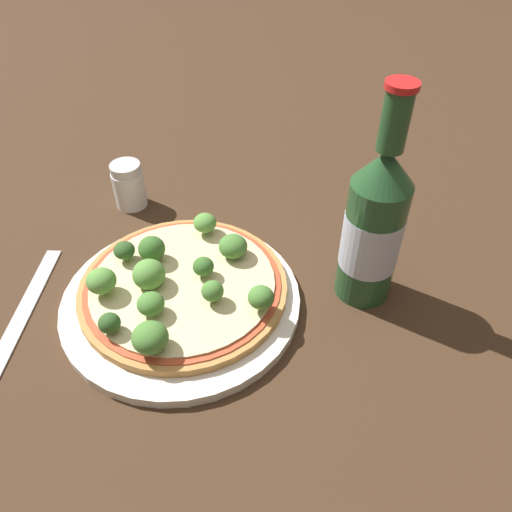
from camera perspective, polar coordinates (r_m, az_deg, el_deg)
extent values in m
plane|color=#3D2819|center=(0.58, -9.61, -4.66)|extent=(3.00, 3.00, 0.00)
cylinder|color=silver|center=(0.57, -8.50, -5.01)|extent=(0.26, 0.26, 0.01)
cylinder|color=#B77F42|center=(0.56, -8.33, -3.77)|extent=(0.23, 0.23, 0.01)
cylinder|color=#B74728|center=(0.56, -8.39, -3.36)|extent=(0.22, 0.22, 0.00)
cylinder|color=beige|center=(0.56, -8.40, -3.27)|extent=(0.20, 0.20, 0.00)
cylinder|color=#7A9E5B|center=(0.56, -11.97, -2.93)|extent=(0.01, 0.01, 0.01)
ellipsoid|color=#568E3D|center=(0.55, -12.14, -2.05)|extent=(0.04, 0.04, 0.03)
cylinder|color=#7A9E5B|center=(0.59, -11.67, -0.08)|extent=(0.01, 0.01, 0.01)
ellipsoid|color=#386628|center=(0.58, -11.83, 0.83)|extent=(0.03, 0.03, 0.03)
cylinder|color=#7A9E5B|center=(0.56, -5.97, -1.92)|extent=(0.01, 0.01, 0.01)
ellipsoid|color=#386628|center=(0.55, -6.04, -1.19)|extent=(0.02, 0.02, 0.02)
cylinder|color=#7A9E5B|center=(0.53, -11.79, -6.10)|extent=(0.01, 0.01, 0.01)
ellipsoid|color=#477A33|center=(0.52, -11.94, -5.35)|extent=(0.03, 0.03, 0.02)
cylinder|color=#7A9E5B|center=(0.62, -5.79, 3.00)|extent=(0.01, 0.01, 0.01)
ellipsoid|color=#568E3D|center=(0.61, -5.86, 3.81)|extent=(0.03, 0.03, 0.02)
cylinder|color=#7A9E5B|center=(0.53, -4.93, -4.82)|extent=(0.01, 0.01, 0.01)
ellipsoid|color=#477A33|center=(0.52, -5.00, -4.01)|extent=(0.02, 0.02, 0.02)
cylinder|color=#7A9E5B|center=(0.52, 0.56, -5.65)|extent=(0.01, 0.01, 0.01)
ellipsoid|color=#477A33|center=(0.51, 0.56, -4.74)|extent=(0.03, 0.03, 0.02)
cylinder|color=#7A9E5B|center=(0.50, -12.12, -9.92)|extent=(0.01, 0.01, 0.01)
ellipsoid|color=#477A33|center=(0.49, -12.32, -9.07)|extent=(0.04, 0.04, 0.03)
cylinder|color=#7A9E5B|center=(0.56, -17.01, -3.65)|extent=(0.01, 0.01, 0.01)
ellipsoid|color=#568E3D|center=(0.55, -17.27, -2.72)|extent=(0.03, 0.03, 0.03)
cylinder|color=#7A9E5B|center=(0.60, -14.67, -0.07)|extent=(0.01, 0.01, 0.01)
ellipsoid|color=#2D5123|center=(0.59, -14.83, 0.64)|extent=(0.02, 0.02, 0.02)
cylinder|color=#7A9E5B|center=(0.58, -2.61, 0.33)|extent=(0.01, 0.01, 0.01)
ellipsoid|color=#477A33|center=(0.58, -2.64, 1.13)|extent=(0.03, 0.03, 0.03)
cylinder|color=#7A9E5B|center=(0.52, -16.22, -8.00)|extent=(0.01, 0.01, 0.01)
ellipsoid|color=#2D5123|center=(0.52, -16.41, -7.37)|extent=(0.02, 0.02, 0.02)
cylinder|color=#234C28|center=(0.54, 12.96, 1.64)|extent=(0.06, 0.06, 0.15)
cylinder|color=#B2BCD1|center=(0.54, 13.01, 1.87)|extent=(0.06, 0.06, 0.07)
cone|color=#234C28|center=(0.49, 14.60, 9.79)|extent=(0.06, 0.06, 0.04)
cylinder|color=#234C28|center=(0.47, 15.63, 14.70)|extent=(0.03, 0.03, 0.06)
cylinder|color=red|center=(0.46, 16.39, 18.24)|extent=(0.03, 0.03, 0.01)
cylinder|color=silver|center=(0.71, -14.26, 7.44)|extent=(0.04, 0.04, 0.05)
cylinder|color=silver|center=(0.70, -14.71, 9.62)|extent=(0.04, 0.04, 0.01)
cube|color=#B2B2B7|center=(0.61, -24.98, -5.64)|extent=(0.02, 0.20, 0.00)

